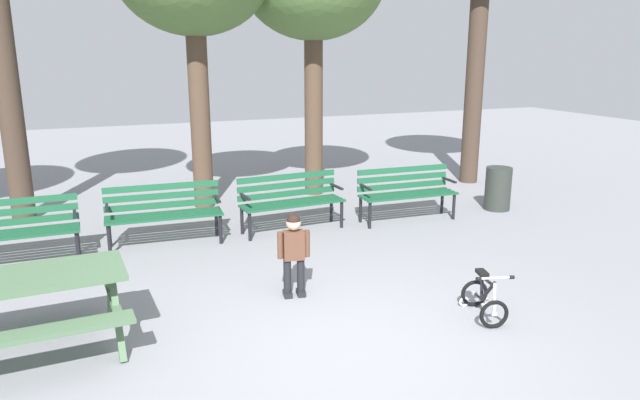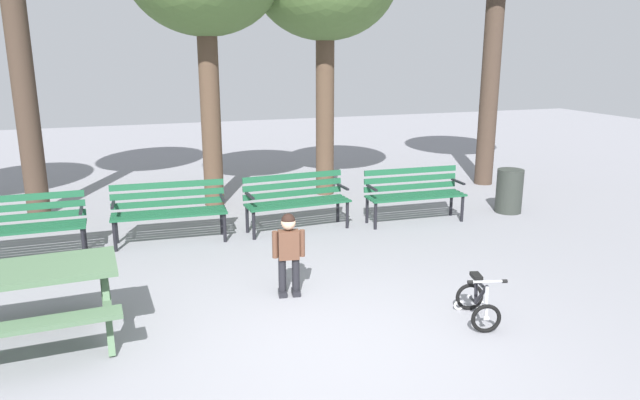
# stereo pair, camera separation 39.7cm
# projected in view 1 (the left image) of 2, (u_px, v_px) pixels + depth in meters

# --- Properties ---
(ground) EXTENTS (36.00, 36.00, 0.00)m
(ground) POSITION_uv_depth(u_px,v_px,m) (347.00, 352.00, 5.38)
(ground) COLOR gray
(picnic_table) EXTENTS (1.87, 1.43, 0.79)m
(picnic_table) POSITION_uv_depth(u_px,v_px,m) (19.00, 295.00, 5.17)
(picnic_table) COLOR #4C6B4C
(picnic_table) RESTS_ON ground
(park_bench_far_left) EXTENTS (1.60, 0.46, 0.85)m
(park_bench_far_left) POSITION_uv_depth(u_px,v_px,m) (12.00, 227.00, 7.44)
(park_bench_far_left) COLOR #195133
(park_bench_far_left) RESTS_ON ground
(park_bench_left) EXTENTS (1.62, 0.54, 0.85)m
(park_bench_left) POSITION_uv_depth(u_px,v_px,m) (164.00, 209.00, 8.26)
(park_bench_left) COLOR #195133
(park_bench_left) RESTS_ON ground
(park_bench_right) EXTENTS (1.62, 0.55, 0.85)m
(park_bench_right) POSITION_uv_depth(u_px,v_px,m) (291.00, 197.00, 8.92)
(park_bench_right) COLOR #195133
(park_bench_right) RESTS_ON ground
(park_bench_far_right) EXTENTS (1.62, 0.52, 0.85)m
(park_bench_far_right) POSITION_uv_depth(u_px,v_px,m) (406.00, 189.00, 9.45)
(park_bench_far_right) COLOR #195133
(park_bench_far_right) RESTS_ON ground
(child_standing) EXTENTS (0.36, 0.20, 0.96)m
(child_standing) POSITION_uv_depth(u_px,v_px,m) (294.00, 249.00, 6.48)
(child_standing) COLOR black
(child_standing) RESTS_ON ground
(kids_bicycle) EXTENTS (0.48, 0.62, 0.54)m
(kids_bicycle) POSITION_uv_depth(u_px,v_px,m) (484.00, 299.00, 6.05)
(kids_bicycle) COLOR black
(kids_bicycle) RESTS_ON ground
(trash_bin) EXTENTS (0.44, 0.44, 0.74)m
(trash_bin) POSITION_uv_depth(u_px,v_px,m) (498.00, 189.00, 10.09)
(trash_bin) COLOR #2D332D
(trash_bin) RESTS_ON ground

